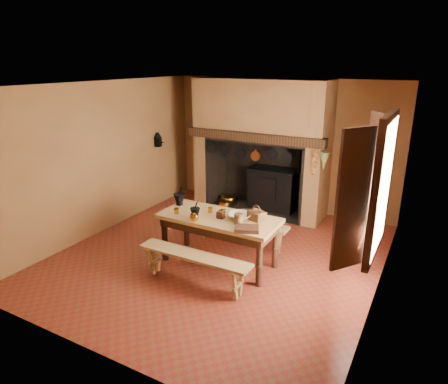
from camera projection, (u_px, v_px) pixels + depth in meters
name	position (u px, v px, depth m)	size (l,w,h in m)	color
floor	(220.00, 255.00, 6.78)	(5.50, 5.50, 0.00)	maroon
ceiling	(220.00, 85.00, 5.89)	(5.50, 5.50, 0.00)	silver
back_wall	(282.00, 145.00, 8.62)	(5.00, 0.02, 2.80)	olive
wall_left	(104.00, 158.00, 7.47)	(0.02, 5.50, 2.80)	olive
wall_right	(387.00, 201.00, 5.20)	(0.02, 5.50, 2.80)	olive
wall_front	(88.00, 241.00, 4.04)	(5.00, 0.02, 2.80)	olive
chimney_breast	(262.00, 128.00, 8.26)	(2.95, 0.96, 2.80)	olive
iron_range	(273.00, 189.00, 8.68)	(1.12, 0.55, 1.60)	black
hearth_pans	(227.00, 201.00, 9.07)	(0.51, 0.62, 0.20)	#BE8A2B
hanging_pans	(249.00, 154.00, 8.01)	(1.92, 0.29, 0.27)	black
onion_string	(314.00, 163.00, 7.39)	(0.12, 0.10, 0.46)	#AA4F1F
herb_bunch	(324.00, 162.00, 7.29)	(0.20, 0.20, 0.35)	brown
window	(373.00, 186.00, 4.84)	(0.39, 1.75, 1.76)	white
wall_coffee_mill	(158.00, 139.00, 8.69)	(0.23, 0.16, 0.31)	black
work_table	(219.00, 224.00, 6.29)	(1.89, 0.84, 0.82)	#A57A4B
bench_front	(194.00, 262.00, 5.77)	(1.76, 0.31, 0.50)	#A57A4B
bench_back	(239.00, 226.00, 6.99)	(1.77, 0.31, 0.50)	#A57A4B
mortar_large	(179.00, 199.00, 6.71)	(0.19, 0.19, 0.33)	black
mortar_small	(195.00, 212.00, 6.16)	(0.16, 0.16, 0.27)	black
coffee_grinder	(221.00, 214.00, 6.16)	(0.14, 0.11, 0.17)	#321810
brass_mug_a	(176.00, 211.00, 6.34)	(0.08, 0.08, 0.09)	#BE8A2B
brass_mug_b	(210.00, 210.00, 6.39)	(0.08, 0.08, 0.09)	#BE8A2B
mixing_bowl	(240.00, 216.00, 6.15)	(0.36, 0.36, 0.09)	beige
stoneware_crock	(239.00, 219.00, 5.92)	(0.13, 0.13, 0.17)	#4E311D
glass_jar	(257.00, 217.00, 6.03)	(0.08, 0.08, 0.14)	beige
wicker_basket	(257.00, 215.00, 6.09)	(0.30, 0.27, 0.24)	#492516
wooden_tray	(247.00, 229.00, 5.71)	(0.35, 0.25, 0.06)	#321810
brass_cup	(194.00, 218.00, 6.05)	(0.14, 0.14, 0.11)	#BE8A2B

